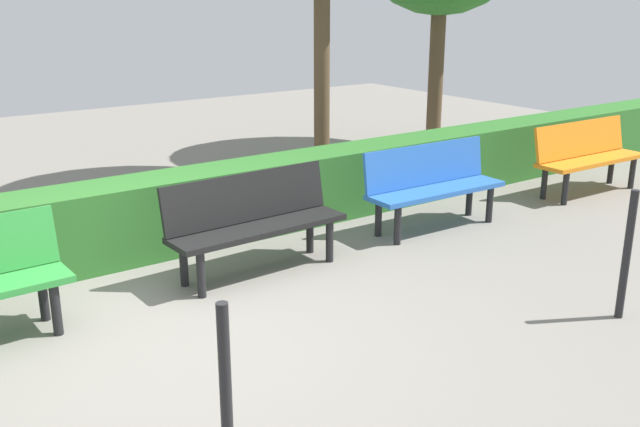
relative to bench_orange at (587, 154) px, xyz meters
The scene contains 7 objects.
ground_plane 5.71m from the bench_orange, ahead, with size 20.92×20.92×0.00m, color gray.
bench_orange is the anchor object (origin of this frame).
bench_blue 2.49m from the bench_orange, ahead, with size 1.58×0.50×0.86m.
bench_black 4.60m from the bench_orange, ahead, with size 1.63×0.51×0.86m.
hedge_row 4.75m from the bench_orange, 12.76° to the right, with size 16.92×0.57×0.72m, color #2D6B28.
railing_post_mid 3.66m from the bench_orange, 39.14° to the left, with size 0.06×0.06×1.00m, color black.
railing_post_far 6.59m from the bench_orange, 20.50° to the left, with size 0.06×0.06×1.00m, color black.
Camera 1 is at (1.87, 4.47, 2.36)m, focal length 39.96 mm.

